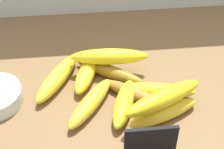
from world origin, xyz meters
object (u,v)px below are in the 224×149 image
Objects in this scene: banana_0 at (86,74)px; banana_4 at (134,94)px; banana_1 at (155,90)px; banana_5 at (164,113)px; banana_3 at (109,71)px; banana_2 at (91,103)px; banana_6 at (124,103)px; banana_9 at (163,98)px; banana_7 at (57,78)px; chalkboard_sign at (150,143)px; banana_8 at (109,57)px.

banana_0 is 14.07cm from banana_4.
banana_0 is 18.34cm from banana_1.
banana_0 is 23.11cm from banana_5.
banana_5 is at bearing -51.66° from banana_4.
banana_3 is 1.12× the size of banana_5.
banana_5 is (16.67, -5.01, -0.05)cm from banana_2.
banana_6 is 9.78cm from banana_9.
banana_0 is 0.77× the size of banana_7.
chalkboard_sign is at bearing -77.02° from banana_3.
banana_4 is 0.97× the size of banana_5.
banana_8 is (6.34, 2.46, 3.47)cm from banana_0.
banana_2 is 0.89× the size of banana_9.
banana_2 is (-16.12, -2.77, 0.07)cm from banana_1.
banana_9 is at bearing -87.95° from banana_1.
chalkboard_sign reaches higher than banana_6.
banana_1 is 14.90cm from banana_8.
banana_4 is 12.39cm from banana_8.
banana_9 is (8.45, -3.03, 3.88)cm from banana_6.
banana_6 is (-8.76, 3.87, 0.19)cm from banana_5.
banana_7 is at bearing 163.84° from banana_1.
banana_9 is (10.75, -15.59, 4.28)cm from banana_3.
banana_2 is 11.16cm from banana_4.
banana_0 is 0.86× the size of banana_4.
banana_1 is 5.23cm from banana_4.
banana_6 is (7.92, -1.15, 0.14)cm from banana_2.
chalkboard_sign is at bearing -87.62° from banana_4.
banana_0 is (-12.18, 25.03, -1.74)cm from chalkboard_sign.
banana_3 is 0.97× the size of banana_9.
banana_7 is at bearing 128.85° from chalkboard_sign.
banana_1 is at bearing -44.25° from banana_8.
banana_8 is 20.05cm from banana_9.
banana_0 is 14.31cm from banana_6.
banana_3 is (-6.01, 26.06, -2.12)cm from chalkboard_sign.
banana_6 reaches higher than banana_1.
banana_0 is 0.75× the size of banana_1.
banana_7 is at bearing 158.40° from banana_4.
banana_3 is 1.15× the size of banana_4.
banana_8 reaches higher than banana_0.
banana_0 is at bearing 4.66° from banana_7.
banana_1 is at bearing -24.53° from banana_0.
banana_6 is at bearing 105.35° from chalkboard_sign.
banana_5 is 4.17cm from banana_9.
banana_9 reaches higher than banana_2.
banana_7 is at bearing -167.46° from banana_8.
banana_6 is 0.79× the size of banana_8.
banana_4 is 9.28cm from banana_5.
banana_8 is at bearing 83.59° from banana_3.
banana_3 is at bearing 120.10° from banana_4.
banana_0 is at bearing 115.96° from chalkboard_sign.
banana_4 is 0.86× the size of banana_8.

